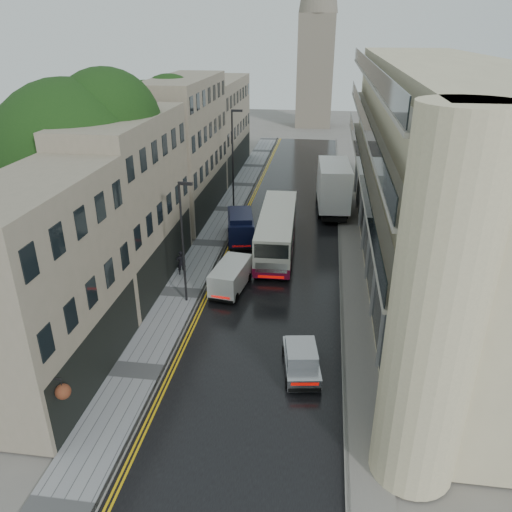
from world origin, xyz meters
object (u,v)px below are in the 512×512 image
(tree_near, at_px, (77,184))
(lamp_post_far, at_px, (233,160))
(navy_van, at_px, (229,234))
(tree_far, at_px, (150,150))
(lamp_post_near, at_px, (183,244))
(silver_hatchback, at_px, (288,376))
(pedestrian, at_px, (181,263))
(white_lorry, at_px, (320,193))
(cream_bus, at_px, (258,247))
(white_van, at_px, (211,285))

(tree_near, height_order, lamp_post_far, tree_near)
(navy_van, bearing_deg, tree_far, 131.07)
(navy_van, relative_size, lamp_post_near, 0.65)
(tree_far, relative_size, lamp_post_near, 1.61)
(silver_hatchback, height_order, navy_van, navy_van)
(tree_near, bearing_deg, navy_van, 38.83)
(tree_far, height_order, pedestrian, tree_far)
(white_lorry, xyz_separation_m, silver_hatchback, (-0.91, -24.00, -1.68))
(tree_far, distance_m, cream_bus, 14.78)
(white_van, relative_size, lamp_post_near, 0.53)
(silver_hatchback, bearing_deg, tree_far, 113.66)
(silver_hatchback, relative_size, lamp_post_far, 0.41)
(lamp_post_near, relative_size, lamp_post_far, 0.85)
(white_lorry, height_order, lamp_post_far, lamp_post_far)
(silver_hatchback, height_order, lamp_post_far, lamp_post_far)
(tree_far, height_order, white_van, tree_far)
(pedestrian, relative_size, lamp_post_far, 0.19)
(navy_van, bearing_deg, tree_near, -152.61)
(tree_near, relative_size, tree_far, 1.11)
(white_lorry, xyz_separation_m, lamp_post_far, (-8.29, 1.90, 2.27))
(navy_van, xyz_separation_m, lamp_post_near, (-1.18, -8.56, 2.70))
(cream_bus, relative_size, lamp_post_near, 1.46)
(tree_near, bearing_deg, cream_bus, 19.78)
(tree_near, height_order, lamp_post_near, tree_near)
(lamp_post_far, bearing_deg, silver_hatchback, -76.86)
(tree_near, relative_size, lamp_post_near, 1.79)
(white_lorry, bearing_deg, tree_far, -176.77)
(tree_near, distance_m, white_lorry, 21.69)
(lamp_post_far, bearing_deg, navy_van, -84.28)
(white_lorry, distance_m, lamp_post_near, 18.44)
(silver_hatchback, distance_m, lamp_post_far, 27.22)
(tree_near, bearing_deg, silver_hatchback, -32.86)
(tree_near, xyz_separation_m, white_van, (8.74, -1.14, -5.99))
(silver_hatchback, distance_m, lamp_post_near, 10.80)
(tree_far, bearing_deg, cream_bus, -40.10)
(tree_far, height_order, navy_van, tree_far)
(white_van, relative_size, lamp_post_far, 0.45)
(tree_far, relative_size, lamp_post_far, 1.37)
(tree_far, bearing_deg, white_lorry, 6.70)
(white_van, xyz_separation_m, navy_van, (-0.32, 7.91, 0.34))
(tree_far, relative_size, white_van, 3.01)
(silver_hatchback, distance_m, pedestrian, 13.84)
(tree_far, distance_m, navy_van, 11.36)
(lamp_post_near, bearing_deg, silver_hatchback, -43.02)
(white_van, height_order, navy_van, navy_van)
(tree_near, height_order, white_van, tree_near)
(tree_far, relative_size, pedestrian, 7.05)
(lamp_post_far, bearing_deg, tree_far, -153.99)
(white_lorry, relative_size, silver_hatchback, 2.41)
(lamp_post_near, bearing_deg, pedestrian, 113.66)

